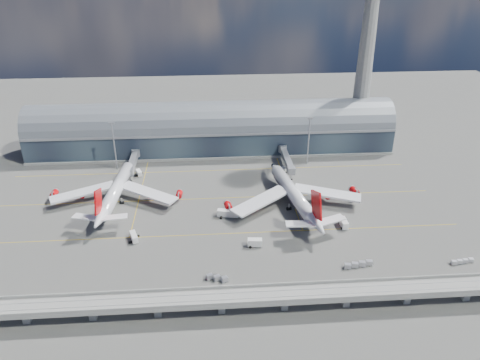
{
  "coord_description": "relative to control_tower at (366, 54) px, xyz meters",
  "views": [
    {
      "loc": [
        -2.74,
        -169.06,
        103.99
      ],
      "look_at": [
        10.69,
        10.0,
        14.0
      ],
      "focal_mm": 35.0,
      "sensor_mm": 36.0,
      "label": 1
    }
  ],
  "objects": [
    {
      "name": "service_truck_3",
      "position": [
        -32.77,
        -91.25,
        -50.03
      ],
      "size": [
        2.82,
        6.56,
        3.15
      ],
      "rotation": [
        0.0,
        0.0,
        0.02
      ],
      "color": "silver",
      "rests_on": "ground"
    },
    {
      "name": "airliner_right",
      "position": [
        -50.19,
        -73.24,
        -46.25
      ],
      "size": [
        62.45,
        65.33,
        20.77
      ],
      "rotation": [
        0.0,
        0.0,
        0.16
      ],
      "color": "white",
      "rests_on": "ground"
    },
    {
      "name": "service_truck_4",
      "position": [
        -49.32,
        -37.68,
        -50.38
      ],
      "size": [
        3.3,
        4.7,
        2.49
      ],
      "rotation": [
        0.0,
        0.0,
        -0.34
      ],
      "color": "silver",
      "rests_on": "ground"
    },
    {
      "name": "service_truck_2",
      "position": [
        -80.01,
        -79.91,
        -49.92
      ],
      "size": [
        9.43,
        4.26,
        3.3
      ],
      "rotation": [
        0.0,
        0.0,
        1.38
      ],
      "color": "silver",
      "rests_on": "ground"
    },
    {
      "name": "jet_bridge_right",
      "position": [
        -46.97,
        -31.82,
        -46.46
      ],
      "size": [
        4.4,
        32.0,
        7.25
      ],
      "color": "gray",
      "rests_on": "ground"
    },
    {
      "name": "cargo_train_0",
      "position": [
        -85.98,
        -122.2,
        -50.7
      ],
      "size": [
        8.16,
        4.21,
        1.8
      ],
      "rotation": [
        0.0,
        0.0,
        1.9
      ],
      "color": "gray",
      "rests_on": "ground"
    },
    {
      "name": "service_truck_5",
      "position": [
        -122.82,
        -35.88,
        -50.33
      ],
      "size": [
        3.82,
        5.67,
        2.56
      ],
      "rotation": [
        0.0,
        0.0,
        0.37
      ],
      "color": "silver",
      "rests_on": "ground"
    },
    {
      "name": "control_tower",
      "position": [
        0.0,
        0.0,
        0.0
      ],
      "size": [
        19.0,
        19.0,
        103.0
      ],
      "color": "gray",
      "rests_on": "ground"
    },
    {
      "name": "service_truck_1",
      "position": [
        -70.8,
        -102.64,
        -50.02
      ],
      "size": [
        5.73,
        3.17,
        3.2
      ],
      "rotation": [
        0.0,
        0.0,
        1.48
      ],
      "color": "silver",
      "rests_on": "ground"
    },
    {
      "name": "jet_bridge_left",
      "position": [
        -126.19,
        -29.88,
        -46.46
      ],
      "size": [
        4.4,
        28.0,
        7.25
      ],
      "color": "gray",
      "rests_on": "ground"
    },
    {
      "name": "ground",
      "position": [
        -85.0,
        -83.0,
        -51.64
      ],
      "size": [
        500.0,
        500.0,
        0.0
      ],
      "primitive_type": "plane",
      "color": "#474744",
      "rests_on": "ground"
    },
    {
      "name": "guideway",
      "position": [
        -85.0,
        -138.0,
        -46.34
      ],
      "size": [
        220.0,
        8.5,
        7.2
      ],
      "color": "gray",
      "rests_on": "ground"
    },
    {
      "name": "floodlight_mast_left",
      "position": [
        -135.0,
        -28.0,
        -38.0
      ],
      "size": [
        3.0,
        0.7,
        25.7
      ],
      "color": "gray",
      "rests_on": "ground"
    },
    {
      "name": "floodlight_mast_right",
      "position": [
        -35.0,
        -28.0,
        -38.0
      ],
      "size": [
        3.0,
        0.7,
        25.7
      ],
      "color": "gray",
      "rests_on": "ground"
    },
    {
      "name": "service_truck_0",
      "position": [
        -117.94,
        -94.8,
        -50.22
      ],
      "size": [
        4.19,
        6.96,
        2.74
      ],
      "rotation": [
        0.0,
        0.0,
        0.33
      ],
      "color": "silver",
      "rests_on": "ground"
    },
    {
      "name": "terminal",
      "position": [
        -85.0,
        -5.01,
        -40.3
      ],
      "size": [
        200.0,
        30.0,
        28.0
      ],
      "color": "#1F2834",
      "rests_on": "ground"
    },
    {
      "name": "cargo_train_2",
      "position": [
        3.86,
        -119.14,
        -50.85
      ],
      "size": [
        9.16,
        2.67,
        1.51
      ],
      "rotation": [
        0.0,
        0.0,
        1.43
      ],
      "color": "gray",
      "rests_on": "ground"
    },
    {
      "name": "cargo_train_1",
      "position": [
        -34.72,
        -118.37,
        -50.67
      ],
      "size": [
        11.28,
        3.59,
        1.86
      ],
      "rotation": [
        0.0,
        0.0,
        1.4
      ],
      "color": "gray",
      "rests_on": "ground"
    },
    {
      "name": "taxi_lines",
      "position": [
        -85.0,
        -60.89,
        -51.63
      ],
      "size": [
        200.0,
        80.12,
        0.01
      ],
      "color": "gold",
      "rests_on": "ground"
    },
    {
      "name": "airliner_left",
      "position": [
        -129.86,
        -63.26,
        -46.15
      ],
      "size": [
        59.96,
        63.03,
        19.19
      ],
      "rotation": [
        0.0,
        0.0,
        -0.09
      ],
      "color": "white",
      "rests_on": "ground"
    }
  ]
}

